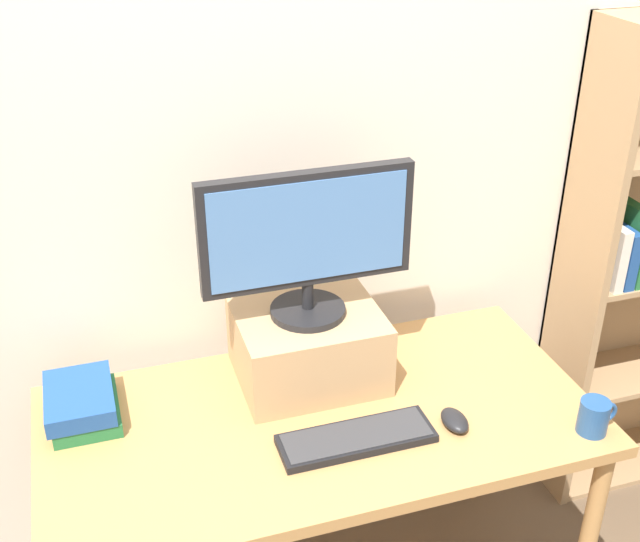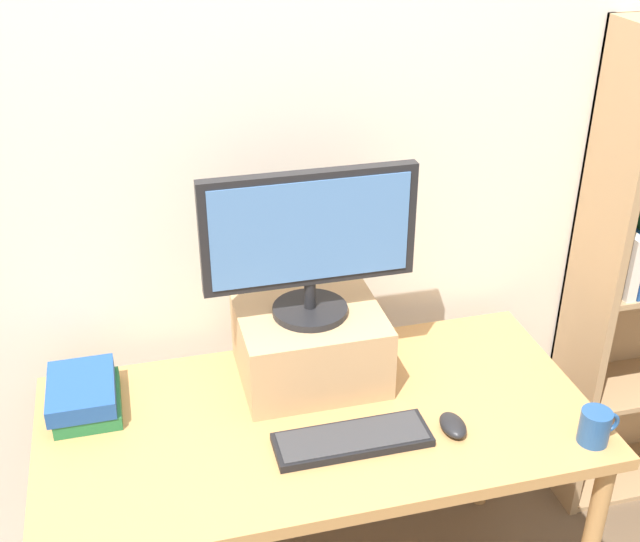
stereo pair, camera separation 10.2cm
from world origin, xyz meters
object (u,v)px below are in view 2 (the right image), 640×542
object	(u,v)px
desk	(318,439)
coffee_mug	(596,426)
computer_mouse	(453,425)
computer_monitor	(310,239)
keyboard	(352,439)
book_stack	(84,395)
riser_box	(310,345)

from	to	relation	value
desk	coffee_mug	world-z (taller)	coffee_mug
computer_mouse	coffee_mug	xyz separation A→B (m)	(0.34, -0.13, 0.03)
computer_monitor	computer_mouse	distance (m)	0.62
computer_mouse	keyboard	bearing A→B (deg)	176.15
keyboard	book_stack	bearing A→B (deg)	154.38
desk	keyboard	world-z (taller)	keyboard
desk	riser_box	world-z (taller)	riser_box
computer_mouse	book_stack	bearing A→B (deg)	160.18
computer_monitor	keyboard	size ratio (longest dim) A/B	1.43
riser_box	keyboard	xyz separation A→B (m)	(0.03, -0.31, -0.09)
desk	computer_mouse	xyz separation A→B (m)	(0.33, -0.15, 0.10)
keyboard	coffee_mug	xyz separation A→B (m)	(0.60, -0.15, 0.04)
riser_box	book_stack	xyz separation A→B (m)	(-0.63, 0.00, -0.06)
keyboard	computer_mouse	distance (m)	0.27
book_stack	keyboard	bearing A→B (deg)	-25.62
book_stack	computer_monitor	bearing A→B (deg)	-0.44
desk	computer_monitor	xyz separation A→B (m)	(0.02, 0.18, 0.52)
book_stack	riser_box	bearing A→B (deg)	-0.30
desk	book_stack	distance (m)	0.65
computer_mouse	coffee_mug	bearing A→B (deg)	-20.98
keyboard	riser_box	bearing A→B (deg)	95.99
keyboard	book_stack	distance (m)	0.74
computer_mouse	coffee_mug	distance (m)	0.36
desk	coffee_mug	xyz separation A→B (m)	(0.66, -0.28, 0.13)
desk	book_stack	world-z (taller)	book_stack
keyboard	book_stack	xyz separation A→B (m)	(-0.66, 0.32, 0.03)
keyboard	computer_mouse	bearing A→B (deg)	-3.85
desk	coffee_mug	bearing A→B (deg)	-22.68
riser_box	computer_mouse	size ratio (longest dim) A/B	3.84
desk	riser_box	distance (m)	0.26
coffee_mug	riser_box	bearing A→B (deg)	144.14
riser_box	computer_monitor	xyz separation A→B (m)	(-0.00, -0.00, 0.34)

